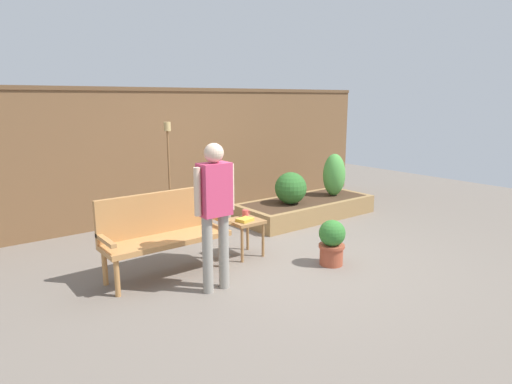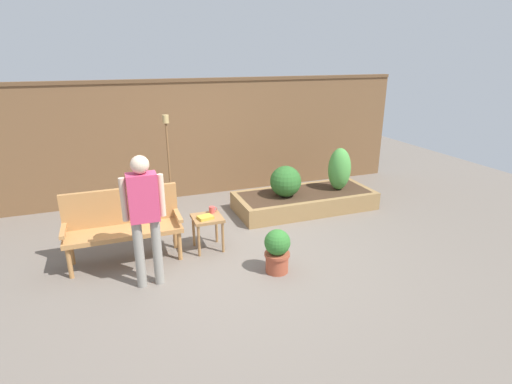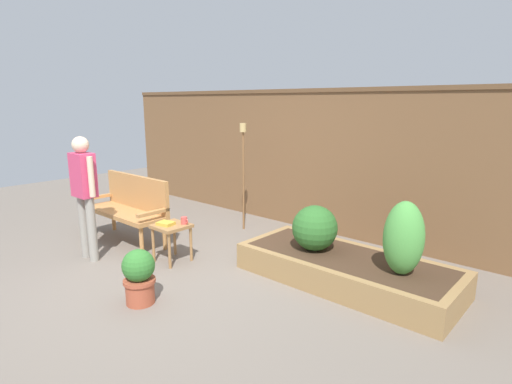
{
  "view_description": "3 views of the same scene",
  "coord_description": "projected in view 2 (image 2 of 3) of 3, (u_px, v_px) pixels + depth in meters",
  "views": [
    {
      "loc": [
        -3.51,
        -4.09,
        2.0
      ],
      "look_at": [
        0.11,
        0.59,
        0.73
      ],
      "focal_mm": 31.05,
      "sensor_mm": 36.0,
      "label": 1
    },
    {
      "loc": [
        -1.44,
        -4.64,
        2.58
      ],
      "look_at": [
        0.46,
        0.46,
        0.68
      ],
      "focal_mm": 28.07,
      "sensor_mm": 36.0,
      "label": 2
    },
    {
      "loc": [
        3.7,
        -2.68,
        1.97
      ],
      "look_at": [
        0.47,
        0.98,
        0.89
      ],
      "focal_mm": 28.8,
      "sensor_mm": 36.0,
      "label": 3
    }
  ],
  "objects": [
    {
      "name": "book_on_table",
      "position": [
        205.0,
        217.0,
        5.35
      ],
      "size": [
        0.22,
        0.19,
        0.04
      ],
      "primitive_type": "cube",
      "rotation": [
        0.0,
        0.0,
        0.22
      ],
      "color": "gold",
      "rests_on": "side_table"
    },
    {
      "name": "potted_boxwood",
      "position": [
        277.0,
        250.0,
        4.9
      ],
      "size": [
        0.32,
        0.32,
        0.56
      ],
      "color": "#A84C33",
      "rests_on": "ground_plane"
    },
    {
      "name": "fence_back",
      "position": [
        192.0,
        138.0,
        7.37
      ],
      "size": [
        8.4,
        0.14,
        2.16
      ],
      "color": "brown",
      "rests_on": "ground_plane"
    },
    {
      "name": "ground_plane",
      "position": [
        236.0,
        254.0,
        5.43
      ],
      "size": [
        14.0,
        14.0,
        0.0
      ],
      "primitive_type": "plane",
      "color": "#70665B"
    },
    {
      "name": "side_table",
      "position": [
        208.0,
        222.0,
        5.44
      ],
      "size": [
        0.4,
        0.4,
        0.48
      ],
      "color": "#9E7042",
      "rests_on": "ground_plane"
    },
    {
      "name": "cup_on_table",
      "position": [
        212.0,
        210.0,
        5.55
      ],
      "size": [
        0.12,
        0.08,
        0.09
      ],
      "color": "#CC4C47",
      "rests_on": "side_table"
    },
    {
      "name": "person_by_bench",
      "position": [
        144.0,
        211.0,
        4.41
      ],
      "size": [
        0.47,
        0.2,
        1.56
      ],
      "color": "gray",
      "rests_on": "ground_plane"
    },
    {
      "name": "shrub_far_corner",
      "position": [
        339.0,
        169.0,
        6.95
      ],
      "size": [
        0.39,
        0.39,
        0.74
      ],
      "color": "brown",
      "rests_on": "raised_planter_bed"
    },
    {
      "name": "garden_bench",
      "position": [
        123.0,
        221.0,
        5.13
      ],
      "size": [
        1.44,
        0.48,
        0.94
      ],
      "color": "#B77F47",
      "rests_on": "ground_plane"
    },
    {
      "name": "shrub_near_bench",
      "position": [
        286.0,
        181.0,
        6.65
      ],
      "size": [
        0.52,
        0.52,
        0.52
      ],
      "color": "brown",
      "rests_on": "raised_planter_bed"
    },
    {
      "name": "raised_planter_bed",
      "position": [
        305.0,
        201.0,
        6.96
      ],
      "size": [
        2.4,
        1.0,
        0.3
      ],
      "color": "#997547",
      "rests_on": "ground_plane"
    },
    {
      "name": "tiki_torch",
      "position": [
        168.0,
        147.0,
        6.51
      ],
      "size": [
        0.1,
        0.1,
        1.65
      ],
      "color": "brown",
      "rests_on": "ground_plane"
    }
  ]
}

